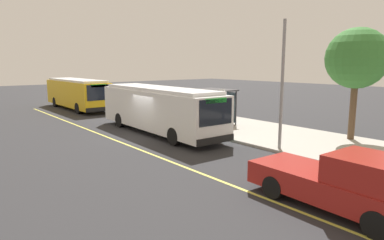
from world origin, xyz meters
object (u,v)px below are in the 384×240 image
at_px(pedestrian_commuter, 203,112).
at_px(pickup_truck, 343,183).
at_px(transit_bus_second, 77,93).
at_px(route_sign_post, 222,105).
at_px(transit_bus_main, 159,108).
at_px(waiting_bench, 215,116).

bearing_deg(pedestrian_commuter, pickup_truck, -22.96).
bearing_deg(transit_bus_second, route_sign_post, 6.82).
height_order(pickup_truck, route_sign_post, route_sign_post).
relative_size(transit_bus_main, waiting_bench, 7.05).
relative_size(transit_bus_main, route_sign_post, 4.03).
xyz_separation_m(pickup_truck, waiting_bench, (-13.08, 6.94, -0.22)).
relative_size(transit_bus_second, pedestrian_commuter, 6.41).
bearing_deg(pickup_truck, transit_bus_main, 170.80).
xyz_separation_m(waiting_bench, pedestrian_commuter, (0.40, -1.57, 0.48)).
bearing_deg(transit_bus_main, pickup_truck, -9.20).
bearing_deg(waiting_bench, transit_bus_second, -162.90).
bearing_deg(route_sign_post, pickup_truck, -24.48).
xyz_separation_m(transit_bus_second, route_sign_post, (18.31, 2.19, 0.34)).
distance_m(transit_bus_second, pedestrian_commuter, 15.80).
bearing_deg(transit_bus_second, pedestrian_commuter, 11.22).
relative_size(transit_bus_second, waiting_bench, 6.77).
bearing_deg(route_sign_post, waiting_bench, 142.73).
xyz_separation_m(route_sign_post, pedestrian_commuter, (-2.83, 0.88, -0.84)).
xyz_separation_m(pickup_truck, route_sign_post, (-9.86, 4.49, 1.10)).
distance_m(transit_bus_second, route_sign_post, 18.45).
bearing_deg(pedestrian_commuter, waiting_bench, 104.20).
distance_m(route_sign_post, pedestrian_commuter, 3.08).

